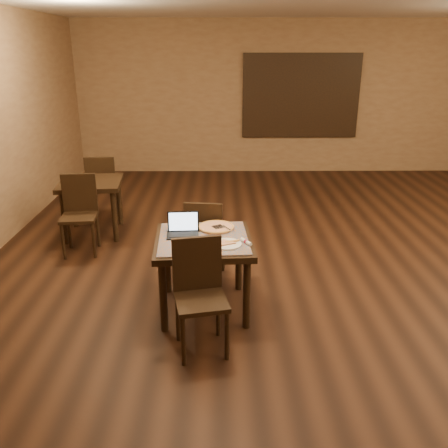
{
  "coord_description": "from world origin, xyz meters",
  "views": [
    {
      "loc": [
        -1.12,
        -4.82,
        2.47
      ],
      "look_at": [
        -1.09,
        -0.49,
        0.85
      ],
      "focal_mm": 38.0,
      "sensor_mm": 36.0,
      "label": 1
    }
  ],
  "objects_px": {
    "other_table_b": "(91,190)",
    "other_table_b_chair_near": "(80,209)",
    "chair_main_near": "(199,288)",
    "laptop": "(183,229)",
    "tiled_table": "(204,248)",
    "chair_main_far": "(205,236)",
    "pizza_pan": "(216,228)",
    "other_table_b_chair_far": "(102,184)"
  },
  "relations": [
    {
      "from": "tiled_table",
      "to": "chair_main_near",
      "type": "distance_m",
      "value": 0.63
    },
    {
      "from": "other_table_b",
      "to": "chair_main_far",
      "type": "bearing_deg",
      "value": -47.6
    },
    {
      "from": "other_table_b",
      "to": "other_table_b_chair_near",
      "type": "distance_m",
      "value": 0.58
    },
    {
      "from": "pizza_pan",
      "to": "laptop",
      "type": "bearing_deg",
      "value": -156.15
    },
    {
      "from": "pizza_pan",
      "to": "chair_main_far",
      "type": "bearing_deg",
      "value": 108.88
    },
    {
      "from": "other_table_b",
      "to": "tiled_table",
      "type": "bearing_deg",
      "value": -57.63
    },
    {
      "from": "tiled_table",
      "to": "chair_main_near",
      "type": "xyz_separation_m",
      "value": [
        -0.02,
        -0.62,
        -0.11
      ]
    },
    {
      "from": "chair_main_near",
      "to": "other_table_b_chair_near",
      "type": "height_order",
      "value": "other_table_b_chair_near"
    },
    {
      "from": "tiled_table",
      "to": "chair_main_far",
      "type": "xyz_separation_m",
      "value": [
        -0.01,
        0.62,
        -0.13
      ]
    },
    {
      "from": "tiled_table",
      "to": "other_table_b_chair_far",
      "type": "xyz_separation_m",
      "value": [
        -1.59,
        2.63,
        -0.1
      ]
    },
    {
      "from": "laptop",
      "to": "other_table_b",
      "type": "height_order",
      "value": "laptop"
    },
    {
      "from": "tiled_table",
      "to": "other_table_b",
      "type": "xyz_separation_m",
      "value": [
        -1.6,
        2.05,
        -0.03
      ]
    },
    {
      "from": "chair_main_far",
      "to": "pizza_pan",
      "type": "height_order",
      "value": "chair_main_far"
    },
    {
      "from": "tiled_table",
      "to": "other_table_b",
      "type": "height_order",
      "value": "same"
    },
    {
      "from": "chair_main_far",
      "to": "laptop",
      "type": "bearing_deg",
      "value": 76.21
    },
    {
      "from": "tiled_table",
      "to": "other_table_b_chair_near",
      "type": "relative_size",
      "value": 0.99
    },
    {
      "from": "pizza_pan",
      "to": "other_table_b_chair_near",
      "type": "relative_size",
      "value": 0.35
    },
    {
      "from": "chair_main_far",
      "to": "other_table_b",
      "type": "bearing_deg",
      "value": -35.55
    },
    {
      "from": "chair_main_near",
      "to": "laptop",
      "type": "height_order",
      "value": "chair_main_near"
    },
    {
      "from": "pizza_pan",
      "to": "other_table_b_chair_near",
      "type": "distance_m",
      "value": 2.14
    },
    {
      "from": "other_table_b",
      "to": "chair_main_near",
      "type": "bearing_deg",
      "value": -64.91
    },
    {
      "from": "other_table_b",
      "to": "other_table_b_chair_near",
      "type": "xyz_separation_m",
      "value": [
        -0.01,
        -0.58,
        -0.08
      ]
    },
    {
      "from": "other_table_b",
      "to": "other_table_b_chair_far",
      "type": "relative_size",
      "value": 0.9
    },
    {
      "from": "tiled_table",
      "to": "chair_main_far",
      "type": "distance_m",
      "value": 0.63
    },
    {
      "from": "tiled_table",
      "to": "other_table_b_chair_far",
      "type": "bearing_deg",
      "value": 117.86
    },
    {
      "from": "chair_main_near",
      "to": "chair_main_far",
      "type": "xyz_separation_m",
      "value": [
        0.01,
        1.23,
        -0.02
      ]
    },
    {
      "from": "tiled_table",
      "to": "other_table_b",
      "type": "relative_size",
      "value": 1.09
    },
    {
      "from": "laptop",
      "to": "other_table_b_chair_far",
      "type": "relative_size",
      "value": 0.32
    },
    {
      "from": "chair_main_far",
      "to": "other_table_b",
      "type": "relative_size",
      "value": 1.06
    },
    {
      "from": "pizza_pan",
      "to": "other_table_b",
      "type": "relative_size",
      "value": 0.39
    },
    {
      "from": "other_table_b",
      "to": "other_table_b_chair_far",
      "type": "xyz_separation_m",
      "value": [
        0.01,
        0.58,
        -0.08
      ]
    },
    {
      "from": "chair_main_far",
      "to": "laptop",
      "type": "xyz_separation_m",
      "value": [
        -0.19,
        -0.52,
        0.29
      ]
    },
    {
      "from": "chair_main_near",
      "to": "laptop",
      "type": "relative_size",
      "value": 3.08
    },
    {
      "from": "other_table_b_chair_near",
      "to": "pizza_pan",
      "type": "bearing_deg",
      "value": -41.15
    },
    {
      "from": "other_table_b_chair_near",
      "to": "other_table_b_chair_far",
      "type": "relative_size",
      "value": 1.0
    },
    {
      "from": "chair_main_near",
      "to": "other_table_b_chair_near",
      "type": "bearing_deg",
      "value": 115.71
    },
    {
      "from": "other_table_b_chair_near",
      "to": "other_table_b_chair_far",
      "type": "xyz_separation_m",
      "value": [
        0.02,
        1.15,
        0.0
      ]
    },
    {
      "from": "chair_main_far",
      "to": "other_table_b_chair_near",
      "type": "distance_m",
      "value": 1.82
    },
    {
      "from": "tiled_table",
      "to": "chair_main_near",
      "type": "bearing_deg",
      "value": -95.02
    },
    {
      "from": "other_table_b",
      "to": "pizza_pan",
      "type": "bearing_deg",
      "value": -52.06
    },
    {
      "from": "tiled_table",
      "to": "pizza_pan",
      "type": "relative_size",
      "value": 2.81
    },
    {
      "from": "other_table_b",
      "to": "other_table_b_chair_near",
      "type": "relative_size",
      "value": 0.9
    }
  ]
}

